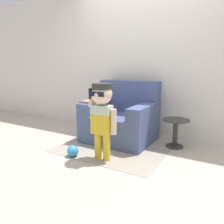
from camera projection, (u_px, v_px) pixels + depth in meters
name	position (u px, v px, depth m)	size (l,w,h in m)	color
ground_plane	(126.00, 144.00, 3.35)	(10.00, 10.00, 0.00)	#BCB29E
wall_back	(145.00, 59.00, 3.69)	(10.00, 0.05, 2.60)	silver
armchair	(121.00, 119.00, 3.52)	(1.06, 0.87, 0.94)	#475684
person_child	(102.00, 110.00, 2.67)	(0.40, 0.30, 0.97)	gold
side_table	(175.00, 130.00, 3.19)	(0.38, 0.38, 0.42)	#333333
rug	(108.00, 151.00, 3.08)	(1.52, 0.92, 0.01)	#9E9384
toy_ball	(73.00, 151.00, 2.88)	(0.15, 0.15, 0.15)	#3399D1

